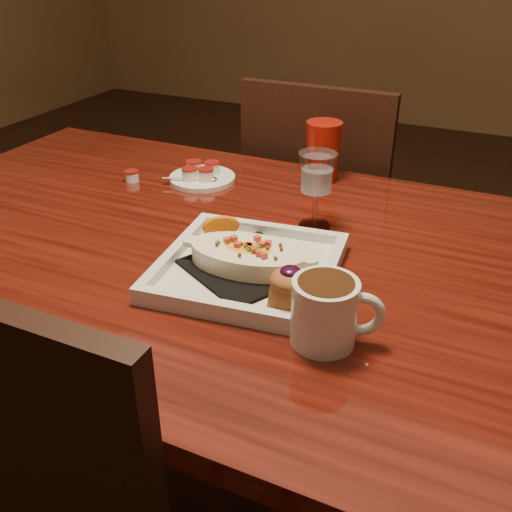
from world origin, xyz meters
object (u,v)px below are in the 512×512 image
at_px(plate, 252,265).
at_px(red_tumbler, 323,151).
at_px(table, 222,286).
at_px(saucer, 201,176).
at_px(coffee_mug, 327,310).
at_px(chair_far, 323,223).
at_px(goblet, 317,177).

relative_size(plate, red_tumbler, 2.34).
distance_m(table, plate, 0.19).
bearing_deg(saucer, coffee_mug, -44.50).
distance_m(table, coffee_mug, 0.37).
bearing_deg(chair_far, goblet, 105.42).
bearing_deg(table, coffee_mug, -36.14).
relative_size(chair_far, goblet, 6.16).
bearing_deg(red_tumbler, coffee_mug, -70.38).
xyz_separation_m(plate, goblet, (0.03, 0.22, 0.08)).
distance_m(table, saucer, 0.33).
distance_m(chair_far, saucer, 0.49).
distance_m(saucer, red_tumbler, 0.29).
xyz_separation_m(table, saucer, (-0.18, 0.25, 0.11)).
xyz_separation_m(chair_far, goblet, (0.14, -0.50, 0.35)).
distance_m(plate, saucer, 0.45).
bearing_deg(goblet, saucer, 160.02).
relative_size(goblet, red_tumbler, 1.11).
bearing_deg(plate, coffee_mug, -40.44).
bearing_deg(plate, saucer, 123.76).
relative_size(goblet, saucer, 0.99).
height_order(table, saucer, saucer).
xyz_separation_m(table, plate, (0.11, -0.09, 0.12)).
bearing_deg(saucer, chair_far, 64.44).
distance_m(coffee_mug, red_tumbler, 0.61).
relative_size(coffee_mug, goblet, 0.84).
height_order(table, plate, plate).
distance_m(plate, red_tumbler, 0.47).
bearing_deg(goblet, red_tumbler, 106.00).
relative_size(table, goblet, 9.93).
height_order(chair_far, red_tumbler, chair_far).
distance_m(table, goblet, 0.28).
distance_m(coffee_mug, goblet, 0.36).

